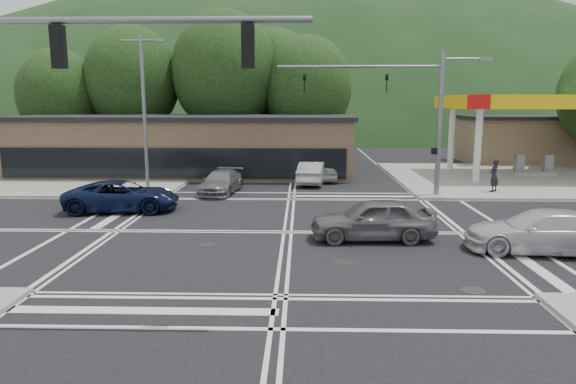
{
  "coord_description": "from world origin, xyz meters",
  "views": [
    {
      "loc": [
        0.57,
        -20.58,
        5.33
      ],
      "look_at": [
        -0.03,
        1.61,
        1.4
      ],
      "focal_mm": 32.0,
      "sensor_mm": 36.0,
      "label": 1
    }
  ],
  "objects_px": {
    "car_blue_west": "(122,196)",
    "car_queue_b": "(324,171)",
    "car_northbound": "(221,182)",
    "car_silver_east": "(541,231)",
    "car_grey_center": "(373,219)",
    "pedestrian": "(494,175)",
    "car_queue_a": "(312,173)"
  },
  "relations": [
    {
      "from": "car_grey_center",
      "to": "car_queue_b",
      "type": "xyz_separation_m",
      "value": [
        -1.24,
        15.21,
        -0.15
      ]
    },
    {
      "from": "car_blue_west",
      "to": "car_queue_b",
      "type": "height_order",
      "value": "car_blue_west"
    },
    {
      "from": "car_northbound",
      "to": "car_blue_west",
      "type": "bearing_deg",
      "value": -121.32
    },
    {
      "from": "car_northbound",
      "to": "pedestrian",
      "type": "distance_m",
      "value": 15.9
    },
    {
      "from": "car_blue_west",
      "to": "pedestrian",
      "type": "xyz_separation_m",
      "value": [
        19.96,
        5.22,
        0.35
      ]
    },
    {
      "from": "car_blue_west",
      "to": "car_queue_a",
      "type": "distance_m",
      "value": 12.91
    },
    {
      "from": "car_queue_a",
      "to": "car_northbound",
      "type": "xyz_separation_m",
      "value": [
        -5.43,
        -3.66,
        -0.08
      ]
    },
    {
      "from": "car_grey_center",
      "to": "car_queue_a",
      "type": "bearing_deg",
      "value": -173.3
    },
    {
      "from": "car_blue_west",
      "to": "car_grey_center",
      "type": "distance_m",
      "value": 12.6
    },
    {
      "from": "car_grey_center",
      "to": "pedestrian",
      "type": "relative_size",
      "value": 2.5
    },
    {
      "from": "car_blue_west",
      "to": "car_queue_a",
      "type": "bearing_deg",
      "value": -52.81
    },
    {
      "from": "car_blue_west",
      "to": "car_grey_center",
      "type": "height_order",
      "value": "car_grey_center"
    },
    {
      "from": "car_queue_a",
      "to": "car_queue_b",
      "type": "xyz_separation_m",
      "value": [
        0.82,
        1.48,
        -0.07
      ]
    },
    {
      "from": "car_silver_east",
      "to": "car_queue_a",
      "type": "relative_size",
      "value": 1.16
    },
    {
      "from": "car_queue_b",
      "to": "car_queue_a",
      "type": "bearing_deg",
      "value": 57.31
    },
    {
      "from": "car_silver_east",
      "to": "car_queue_a",
      "type": "bearing_deg",
      "value": -144.97
    },
    {
      "from": "car_grey_center",
      "to": "car_northbound",
      "type": "distance_m",
      "value": 12.56
    },
    {
      "from": "car_grey_center",
      "to": "car_queue_a",
      "type": "relative_size",
      "value": 1.07
    },
    {
      "from": "car_queue_a",
      "to": "car_queue_b",
      "type": "relative_size",
      "value": 1.15
    },
    {
      "from": "pedestrian",
      "to": "car_blue_west",
      "type": "bearing_deg",
      "value": -29.42
    },
    {
      "from": "car_grey_center",
      "to": "car_queue_a",
      "type": "height_order",
      "value": "car_grey_center"
    },
    {
      "from": "car_queue_b",
      "to": "car_northbound",
      "type": "distance_m",
      "value": 8.1
    },
    {
      "from": "car_queue_a",
      "to": "car_silver_east",
      "type": "bearing_deg",
      "value": 125.07
    },
    {
      "from": "car_queue_b",
      "to": "pedestrian",
      "type": "xyz_separation_m",
      "value": [
        9.64,
        -4.99,
        0.44
      ]
    },
    {
      "from": "car_queue_a",
      "to": "car_queue_b",
      "type": "bearing_deg",
      "value": -111.22
    },
    {
      "from": "car_blue_west",
      "to": "car_queue_b",
      "type": "distance_m",
      "value": 14.52
    },
    {
      "from": "car_queue_b",
      "to": "car_blue_west",
      "type": "bearing_deg",
      "value": 41.07
    },
    {
      "from": "car_grey_center",
      "to": "car_silver_east",
      "type": "relative_size",
      "value": 0.92
    },
    {
      "from": "car_silver_east",
      "to": "pedestrian",
      "type": "bearing_deg",
      "value": 175.25
    },
    {
      "from": "car_northbound",
      "to": "car_silver_east",
      "type": "bearing_deg",
      "value": -33.71
    },
    {
      "from": "car_grey_center",
      "to": "car_northbound",
      "type": "bearing_deg",
      "value": -145.2
    },
    {
      "from": "car_grey_center",
      "to": "car_queue_b",
      "type": "relative_size",
      "value": 1.22
    }
  ]
}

